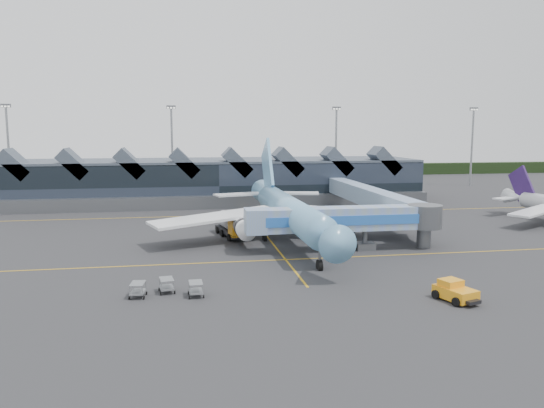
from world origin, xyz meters
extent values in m
plane|color=#2C2C2F|center=(0.00, 0.00, 0.00)|extent=(260.00, 260.00, 0.00)
cube|color=gold|center=(0.00, -8.00, 0.01)|extent=(120.00, 0.25, 0.01)
cube|color=gold|center=(0.00, 28.00, 0.01)|extent=(120.00, 0.25, 0.01)
cube|color=gold|center=(0.00, 10.00, 0.01)|extent=(0.25, 60.00, 0.01)
cube|color=black|center=(0.00, 110.00, 2.00)|extent=(260.00, 4.00, 4.00)
cube|color=black|center=(-5.00, 48.00, 4.50)|extent=(90.00, 20.00, 9.00)
cube|color=#454E5C|center=(-5.00, 48.00, 9.20)|extent=(90.00, 20.00, 0.60)
cube|color=#585B60|center=(-5.00, 37.00, 1.30)|extent=(90.00, 2.50, 2.60)
cube|color=#454E5C|center=(-45.00, 41.00, 9.30)|extent=(6.43, 6.00, 6.43)
cube|color=#454E5C|center=(-34.00, 41.00, 9.30)|extent=(6.43, 6.00, 6.43)
cube|color=#454E5C|center=(-23.00, 41.00, 9.30)|extent=(6.43, 6.00, 6.43)
cube|color=#454E5C|center=(-12.00, 41.00, 9.30)|extent=(6.43, 6.00, 6.43)
cube|color=#454E5C|center=(-1.00, 41.00, 9.30)|extent=(6.43, 6.00, 6.43)
cube|color=#454E5C|center=(10.00, 41.00, 9.30)|extent=(6.43, 6.00, 6.43)
cube|color=#454E5C|center=(21.00, 41.00, 9.30)|extent=(6.43, 6.00, 6.43)
cube|color=#454E5C|center=(32.00, 41.00, 9.30)|extent=(6.43, 6.00, 6.43)
cylinder|color=gray|center=(-55.00, 70.00, 11.00)|extent=(0.56, 0.56, 22.00)
cube|color=#585B60|center=(-55.00, 70.00, 22.00)|extent=(2.40, 0.50, 0.90)
cylinder|color=gray|center=(-15.00, 72.00, 11.00)|extent=(0.56, 0.56, 22.00)
cube|color=#585B60|center=(-15.00, 72.00, 22.00)|extent=(2.40, 0.50, 0.90)
cylinder|color=gray|center=(30.00, 72.00, 11.00)|extent=(0.56, 0.56, 22.00)
cube|color=#585B60|center=(30.00, 72.00, 22.00)|extent=(2.40, 0.50, 0.90)
cylinder|color=gray|center=(70.00, 70.00, 11.00)|extent=(0.56, 0.56, 22.00)
cube|color=#585B60|center=(70.00, 70.00, 22.00)|extent=(2.40, 0.50, 0.90)
cylinder|color=#67AED0|center=(2.72, 2.41, 4.45)|extent=(4.66, 33.50, 4.13)
cone|color=#67AED0|center=(3.03, -17.17, 4.45)|extent=(4.22, 5.80, 4.13)
cube|color=black|center=(3.04, -17.89, 5.32)|extent=(1.57, 0.36, 0.48)
cone|color=#67AED0|center=(2.39, 22.95, 4.76)|extent=(4.25, 7.71, 4.13)
cube|color=white|center=(-7.86, 3.63, 3.73)|extent=(19.75, 11.96, 1.36)
cube|color=white|center=(13.25, 3.97, 3.73)|extent=(19.75, 11.44, 1.36)
cylinder|color=white|center=(-4.28, -0.09, 2.70)|extent=(2.65, 5.77, 2.56)
cylinder|color=white|center=(9.79, 0.14, 2.70)|extent=(2.65, 5.77, 2.56)
cube|color=#67AED0|center=(2.42, 21.04, 9.06)|extent=(0.66, 10.57, 11.37)
cube|color=white|center=(-2.67, 21.43, 4.76)|extent=(9.17, 5.44, 0.27)
cube|color=white|center=(7.49, 21.60, 4.76)|extent=(9.13, 5.20, 0.27)
cylinder|color=#585B60|center=(2.97, -13.35, 1.19)|extent=(0.30, 0.30, 2.39)
cylinder|color=#585B60|center=(-0.81, 3.79, 1.19)|extent=(0.30, 0.30, 2.39)
cylinder|color=#585B60|center=(6.20, 3.90, 1.19)|extent=(0.30, 0.30, 2.39)
cylinder|color=black|center=(2.97, -13.35, 0.43)|extent=(0.51, 1.54, 1.53)
cone|color=white|center=(50.62, 20.19, 3.33)|extent=(3.65, 5.05, 2.88)
cube|color=white|center=(46.01, 7.71, 2.60)|extent=(12.34, 8.96, 0.96)
cube|color=#331C54|center=(50.82, 19.06, 5.99)|extent=(1.57, 6.45, 7.03)
cube|color=white|center=(47.58, 18.77, 3.33)|extent=(5.84, 4.09, 0.24)
cube|color=white|center=(53.97, 19.91, 3.33)|extent=(5.62, 2.38, 0.24)
cube|color=#7C96CE|center=(8.47, -4.23, 4.34)|extent=(21.30, 3.29, 3.09)
cube|color=blue|center=(8.46, -5.88, 4.34)|extent=(21.29, 0.22, 1.28)
cube|color=#7C96CE|center=(-3.24, -4.18, 4.34)|extent=(2.78, 3.42, 3.19)
cylinder|color=#585B60|center=(11.66, -4.24, 2.17)|extent=(0.75, 0.75, 4.34)
cube|color=#585B60|center=(11.66, -4.24, 0.48)|extent=(2.56, 2.14, 0.96)
cylinder|color=black|center=(10.60, -4.24, 0.37)|extent=(0.43, 0.96, 0.96)
cylinder|color=black|center=(12.73, -4.25, 0.37)|extent=(0.43, 0.96, 0.96)
cylinder|color=#585B60|center=(20.18, -4.28, 4.34)|extent=(4.68, 4.68, 3.19)
cylinder|color=#585B60|center=(20.18, -4.28, 2.17)|extent=(1.92, 1.92, 4.34)
cube|color=black|center=(-5.33, 7.65, 0.80)|extent=(4.42, 9.86, 0.53)
cube|color=orange|center=(-4.61, 4.12, 1.91)|extent=(2.96, 2.80, 2.33)
cube|color=black|center=(-4.44, 3.29, 2.44)|extent=(2.32, 0.63, 1.06)
cylinder|color=silver|center=(-5.59, 8.90, 2.23)|extent=(3.63, 6.52, 2.44)
sphere|color=silver|center=(-6.21, 11.91, 2.23)|extent=(2.33, 2.33, 2.33)
sphere|color=silver|center=(-4.97, 5.89, 2.23)|extent=(2.33, 2.33, 2.33)
cylinder|color=black|center=(-5.99, 4.27, 0.53)|extent=(0.58, 1.11, 1.06)
cylinder|color=black|center=(-3.39, 4.80, 0.53)|extent=(0.58, 1.11, 1.06)
cylinder|color=black|center=(-6.74, 7.91, 0.53)|extent=(0.58, 1.11, 1.06)
cylinder|color=black|center=(-4.14, 8.44, 0.53)|extent=(0.58, 1.11, 1.06)
cylinder|color=black|center=(-7.27, 10.50, 0.53)|extent=(0.58, 1.11, 1.06)
cylinder|color=black|center=(-4.68, 11.04, 0.53)|extent=(0.58, 1.11, 1.06)
cube|color=orange|center=(12.84, -26.43, 0.75)|extent=(3.41, 4.37, 1.06)
cube|color=orange|center=(12.64, -25.83, 1.54)|extent=(2.35, 2.21, 0.75)
cube|color=black|center=(13.46, -28.36, 0.48)|extent=(1.68, 1.27, 0.32)
cylinder|color=black|center=(12.07, -28.03, 0.43)|extent=(0.57, 0.91, 0.85)
cylinder|color=black|center=(14.40, -27.27, 0.43)|extent=(0.57, 0.91, 0.85)
cylinder|color=black|center=(11.28, -25.60, 0.43)|extent=(0.57, 0.91, 0.85)
cylinder|color=black|center=(13.61, -24.84, 0.43)|extent=(0.57, 0.91, 0.85)
cube|color=gray|center=(-14.31, -19.24, 0.51)|extent=(1.56, 2.19, 0.14)
cube|color=gray|center=(-14.31, -19.24, 1.38)|extent=(1.56, 2.19, 0.07)
cylinder|color=black|center=(-13.73, -18.42, 0.17)|extent=(0.16, 0.34, 0.33)
cube|color=gray|center=(-11.47, -20.96, 0.51)|extent=(1.37, 2.08, 0.14)
cube|color=gray|center=(-11.47, -20.96, 1.38)|extent=(1.37, 2.08, 0.07)
cylinder|color=black|center=(-10.81, -20.20, 0.17)|extent=(0.12, 0.34, 0.33)
cube|color=gray|center=(-17.03, -20.28, 0.51)|extent=(1.50, 2.15, 0.14)
cube|color=gray|center=(-17.03, -20.28, 1.38)|extent=(1.50, 2.15, 0.07)
cylinder|color=black|center=(-16.26, -19.62, 0.17)|extent=(0.15, 0.34, 0.33)
camera|label=1|loc=(-12.52, -71.48, 16.13)|focal=35.00mm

